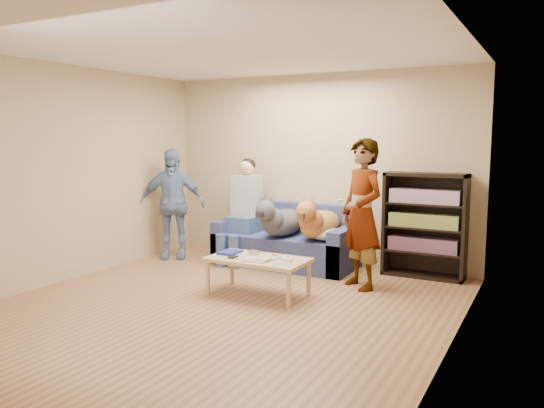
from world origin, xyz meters
The scene contains 26 objects.
ground centered at (0.00, 0.00, 0.00)m, with size 5.00×5.00×0.00m, color #8C5F3B.
ceiling centered at (0.00, 0.00, 2.60)m, with size 5.00×5.00×0.00m, color white.
wall_back centered at (0.00, 2.50, 1.30)m, with size 4.50×4.50×0.00m, color tan.
wall_left centered at (-2.25, 0.00, 1.30)m, with size 5.00×5.00×0.00m, color tan.
wall_right centered at (2.25, 0.00, 1.30)m, with size 5.00×5.00×0.00m, color tan.
blanket centered at (0.41, 1.90, 0.51)m, with size 0.46×0.39×0.16m, color #B9B8BE.
person_standing_right centered at (1.02, 1.48, 0.86)m, with size 0.63×0.41×1.73m, color gray.
person_standing_left centered at (-1.89, 1.67, 0.79)m, with size 0.93×0.39×1.58m, color #7A95C4.
held_controller centered at (0.82, 1.28, 1.02)m, with size 0.04×0.12×0.03m, color white.
notebook_blue centered at (-0.28, 0.70, 0.43)m, with size 0.20×0.26×0.03m, color navy.
papers centered at (0.17, 0.55, 0.43)m, with size 0.26×0.20×0.01m, color beige.
magazine centered at (0.20, 0.57, 0.44)m, with size 0.22×0.17×0.01m, color #ADAB8A.
camera_silver centered at (0.00, 0.77, 0.45)m, with size 0.11×0.06×0.05m, color #B2B2B7.
controller_a centered at (0.40, 0.75, 0.43)m, with size 0.04×0.13×0.03m, color silver.
controller_b centered at (0.48, 0.67, 0.43)m, with size 0.09×0.06×0.03m, color white.
headphone_cup_a centered at (0.32, 0.63, 0.43)m, with size 0.07×0.07×0.02m, color silver.
headphone_cup_b centered at (0.32, 0.71, 0.43)m, with size 0.07×0.07×0.02m, color silver.
pen_orange centered at (0.10, 0.49, 0.42)m, with size 0.01×0.01×0.14m, color orange.
pen_black centered at (0.24, 0.83, 0.42)m, with size 0.01×0.01×0.14m, color black.
wallet centered at (-0.13, 0.53, 0.43)m, with size 0.07×0.12×0.01m, color black.
sofa centered at (-0.25, 2.10, 0.28)m, with size 1.90×0.85×0.82m.
person_seated centered at (-0.87, 1.97, 0.77)m, with size 0.40×0.73×1.47m.
dog_gray centered at (-0.24, 1.87, 0.64)m, with size 0.41×1.25×0.60m.
dog_tan centered at (0.28, 1.93, 0.64)m, with size 0.42×1.17×0.61m.
coffee_table centered at (0.12, 0.65, 0.37)m, with size 1.10×0.60×0.42m.
bookshelf centered at (1.55, 2.33, 0.68)m, with size 1.00×0.34×1.30m.
Camera 1 is at (2.95, -4.29, 1.74)m, focal length 35.00 mm.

